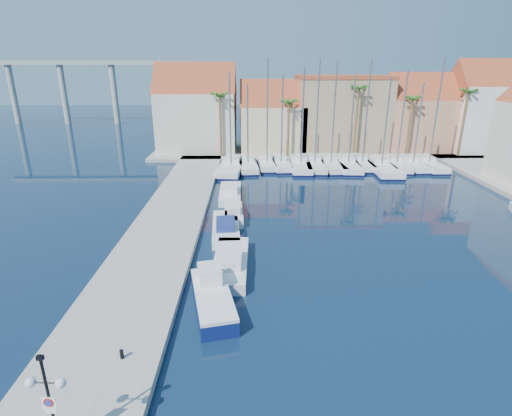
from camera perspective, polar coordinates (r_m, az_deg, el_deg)
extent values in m
plane|color=#081D31|center=(22.13, 3.97, -17.84)|extent=(260.00, 260.00, 0.00)
cube|color=gray|center=(34.45, -13.04, -3.39)|extent=(6.00, 77.00, 0.50)
cube|color=gray|center=(67.82, 9.15, 8.24)|extent=(54.00, 16.00, 0.50)
cylinder|color=black|center=(16.73, -27.30, -23.66)|extent=(0.10, 0.10, 4.13)
cylinder|color=black|center=(16.26, -28.69, -21.04)|extent=(0.52, 0.08, 0.05)
cylinder|color=black|center=(16.02, -26.99, -21.39)|extent=(0.52, 0.08, 0.05)
sphere|color=white|center=(16.39, -29.51, -20.86)|extent=(0.37, 0.37, 0.37)
sphere|color=white|center=(15.91, -26.12, -21.57)|extent=(0.37, 0.37, 0.37)
cube|color=black|center=(15.52, -28.48, -18.28)|extent=(0.23, 0.14, 0.17)
cube|color=white|center=(16.63, -27.47, -23.53)|extent=(0.52, 0.06, 0.52)
cylinder|color=red|center=(16.58, -27.54, -23.46)|extent=(0.35, 0.04, 0.35)
cylinder|color=#1933A5|center=(16.57, -27.56, -23.48)|extent=(0.25, 0.03, 0.25)
cube|color=white|center=(16.86, -27.26, -24.45)|extent=(0.41, 0.05, 0.14)
cylinder|color=black|center=(20.86, -18.62, -19.19)|extent=(0.18, 0.18, 0.45)
cube|color=#0E1A53|center=(24.10, -6.18, -13.12)|extent=(3.26, 6.33, 0.91)
cube|color=white|center=(23.81, -6.23, -12.00)|extent=(3.26, 6.33, 0.20)
cube|color=white|center=(24.56, -6.65, -9.44)|extent=(1.62, 1.85, 1.11)
cube|color=white|center=(28.24, -3.63, -7.90)|extent=(2.47, 7.25, 0.80)
cube|color=white|center=(27.28, -3.76, -7.30)|extent=(1.67, 2.56, 0.60)
cube|color=white|center=(34.03, -4.34, -2.93)|extent=(2.66, 7.01, 0.80)
cube|color=navy|center=(33.13, -4.36, -2.27)|extent=(1.70, 2.50, 0.60)
cube|color=white|center=(37.15, -3.21, -0.91)|extent=(1.93, 5.26, 0.80)
cube|color=white|center=(36.42, -3.22, -0.17)|extent=(1.25, 1.87, 0.60)
cube|color=white|center=(43.24, -3.69, 2.09)|extent=(2.36, 7.00, 0.80)
cube|color=white|center=(42.37, -3.74, 2.71)|extent=(1.61, 2.46, 0.60)
cube|color=white|center=(54.54, -3.49, 5.94)|extent=(3.90, 11.55, 1.00)
cube|color=#0B0F39|center=(54.62, -3.48, 5.61)|extent=(3.96, 11.61, 0.28)
cube|color=white|center=(55.45, -3.36, 7.02)|extent=(2.34, 3.56, 0.60)
cylinder|color=slate|center=(52.84, -3.71, 12.41)|extent=(0.20, 0.20, 11.55)
cube|color=white|center=(55.05, -1.19, 6.10)|extent=(2.93, 8.83, 1.00)
cube|color=#0B0F39|center=(55.12, -1.19, 5.77)|extent=(3.00, 8.90, 0.28)
cube|color=white|center=(55.71, -1.26, 7.11)|extent=(1.78, 2.72, 0.60)
cylinder|color=slate|center=(53.57, -1.20, 11.83)|extent=(0.20, 0.20, 10.21)
cube|color=white|center=(56.03, 1.54, 6.34)|extent=(2.46, 8.24, 1.00)
cube|color=#0B0F39|center=(56.11, 1.53, 6.02)|extent=(2.52, 8.30, 0.28)
cube|color=white|center=(56.64, 1.47, 7.32)|extent=(1.59, 2.51, 0.60)
cylinder|color=slate|center=(54.41, 1.64, 13.58)|extent=(0.20, 0.20, 13.29)
cube|color=white|center=(55.91, 3.52, 6.28)|extent=(2.83, 8.50, 1.00)
cube|color=#0B0F39|center=(55.98, 3.52, 5.96)|extent=(2.89, 8.56, 0.28)
cube|color=white|center=(56.53, 3.41, 7.26)|extent=(1.71, 2.62, 0.60)
cylinder|color=slate|center=(54.40, 3.73, 12.48)|extent=(0.20, 0.20, 11.30)
cube|color=white|center=(55.73, 6.39, 6.15)|extent=(3.20, 10.11, 1.00)
cube|color=#0B0F39|center=(55.80, 6.38, 5.83)|extent=(3.26, 10.18, 0.28)
cube|color=white|center=(56.52, 6.36, 7.17)|extent=(2.00, 3.10, 0.60)
cylinder|color=slate|center=(54.06, 6.69, 12.91)|extent=(0.20, 0.20, 12.35)
cube|color=white|center=(56.11, 8.33, 6.16)|extent=(3.04, 9.73, 1.00)
cube|color=#0B0F39|center=(56.19, 8.31, 5.84)|extent=(3.10, 9.80, 0.28)
cube|color=white|center=(56.87, 8.27, 7.17)|extent=(1.91, 2.98, 0.60)
cylinder|color=slate|center=(54.42, 8.76, 13.39)|extent=(0.20, 0.20, 13.34)
cube|color=white|center=(56.56, 10.49, 6.14)|extent=(3.29, 9.87, 1.00)
cube|color=#0B0F39|center=(56.63, 10.47, 5.83)|extent=(3.35, 9.94, 0.28)
cube|color=white|center=(57.29, 10.29, 7.15)|extent=(1.99, 3.04, 0.60)
cylinder|color=slate|center=(54.92, 11.09, 13.04)|extent=(0.20, 0.20, 12.83)
cube|color=white|center=(57.00, 12.96, 6.07)|extent=(3.36, 10.24, 1.00)
cube|color=#0B0F39|center=(57.07, 12.94, 5.76)|extent=(3.42, 10.30, 0.28)
cube|color=white|center=(57.79, 12.87, 7.08)|extent=(2.05, 3.15, 0.60)
cylinder|color=slate|center=(55.43, 13.54, 12.10)|extent=(0.20, 0.20, 11.23)
cube|color=white|center=(57.93, 14.80, 6.14)|extent=(2.18, 8.26, 1.00)
cube|color=#0B0F39|center=(58.00, 14.77, 5.83)|extent=(2.24, 8.32, 0.28)
cube|color=white|center=(58.53, 14.66, 7.09)|extent=(1.51, 2.48, 0.60)
cylinder|color=slate|center=(56.37, 15.55, 13.07)|extent=(0.20, 0.20, 13.22)
cube|color=white|center=(56.94, 17.32, 5.66)|extent=(3.30, 11.65, 1.00)
cube|color=#0B0F39|center=(57.01, 17.29, 5.35)|extent=(3.36, 11.71, 0.28)
cube|color=white|center=(57.84, 17.09, 6.71)|extent=(2.19, 3.53, 0.60)
cylinder|color=slate|center=(55.31, 18.13, 11.65)|extent=(0.20, 0.20, 11.21)
cube|color=white|center=(58.74, 19.33, 5.86)|extent=(2.86, 8.84, 1.00)
cube|color=#0B0F39|center=(58.81, 19.30, 5.56)|extent=(2.92, 8.90, 0.28)
cube|color=white|center=(59.38, 19.20, 6.81)|extent=(1.76, 2.71, 0.60)
cylinder|color=slate|center=(57.24, 20.19, 12.05)|extent=(0.20, 0.20, 11.96)
cube|color=white|center=(59.62, 21.35, 5.81)|extent=(2.35, 8.40, 1.00)
cube|color=#0B0F39|center=(59.69, 21.32, 5.51)|extent=(2.41, 8.46, 0.28)
cube|color=white|center=(60.20, 21.15, 6.74)|extent=(1.57, 2.54, 0.60)
cylinder|color=slate|center=(58.27, 22.21, 11.13)|extent=(0.20, 0.20, 10.38)
cube|color=white|center=(60.44, 23.28, 5.73)|extent=(2.43, 9.04, 1.00)
cube|color=#0B0F39|center=(60.51, 23.24, 5.44)|extent=(2.49, 9.10, 0.28)
cube|color=white|center=(61.08, 23.04, 6.67)|extent=(1.67, 2.72, 0.60)
cylinder|color=slate|center=(58.91, 24.42, 12.46)|extent=(0.20, 0.20, 13.52)
cube|color=beige|center=(65.54, -8.35, 12.10)|extent=(12.00, 9.00, 9.00)
cube|color=brown|center=(65.11, -8.55, 16.03)|extent=(12.30, 9.00, 9.00)
cube|color=tan|center=(65.27, 2.41, 11.37)|extent=(10.00, 8.00, 7.00)
cube|color=brown|center=(64.85, 2.46, 14.43)|extent=(10.30, 8.00, 8.00)
cube|color=#99845E|center=(67.52, 11.99, 12.97)|extent=(14.00, 10.00, 11.00)
cube|color=brown|center=(67.13, 12.36, 17.84)|extent=(14.20, 10.20, 0.50)
cube|color=tan|center=(70.37, 21.83, 11.03)|extent=(10.00, 8.00, 8.00)
cube|color=brown|center=(69.97, 22.26, 14.26)|extent=(10.30, 8.00, 8.00)
cube|color=white|center=(73.28, 28.86, 11.11)|extent=(8.00, 8.00, 10.00)
cube|color=brown|center=(72.90, 29.52, 14.97)|extent=(8.30, 8.00, 8.00)
cylinder|color=brown|center=(60.22, -5.08, 11.57)|extent=(0.36, 0.36, 9.00)
sphere|color=#28631C|center=(59.76, -5.21, 15.70)|extent=(2.60, 2.60, 2.60)
cylinder|color=brown|center=(60.41, 4.62, 11.13)|extent=(0.36, 0.36, 8.00)
sphere|color=#28631C|center=(59.96, 4.72, 14.77)|extent=(2.60, 2.60, 2.60)
cylinder|color=brown|center=(62.03, 14.08, 11.77)|extent=(0.36, 0.36, 10.00)
sphere|color=#28631C|center=(61.60, 14.46, 16.24)|extent=(2.60, 2.60, 2.60)
cylinder|color=brown|center=(64.63, 21.01, 10.70)|extent=(0.36, 0.36, 8.50)
sphere|color=#28631C|center=(64.20, 21.47, 14.30)|extent=(2.60, 2.60, 2.60)
cylinder|color=brown|center=(67.91, 27.45, 10.62)|extent=(0.36, 0.36, 9.50)
sphere|color=#28631C|center=(67.51, 28.08, 14.45)|extent=(2.60, 2.60, 2.60)
cube|color=#9E9E99|center=(105.87, -22.19, 18.67)|extent=(48.00, 2.20, 0.90)
cylinder|color=#9E9E99|center=(114.46, -31.37, 13.74)|extent=(1.40, 1.40, 14.00)
cylinder|color=#9E9E99|center=(109.06, -25.75, 14.47)|extent=(1.40, 1.40, 14.00)
cylinder|color=#9E9E99|center=(104.77, -19.57, 15.11)|extent=(1.40, 1.40, 14.00)
cylinder|color=#9E9E99|center=(101.71, -12.91, 15.62)|extent=(1.40, 1.40, 14.00)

